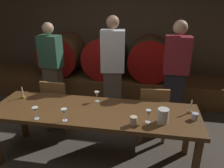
{
  "coord_description": "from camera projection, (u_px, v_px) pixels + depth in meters",
  "views": [
    {
      "loc": [
        0.93,
        -2.05,
        2.07
      ],
      "look_at": [
        0.42,
        0.85,
        0.89
      ],
      "focal_mm": 35.28,
      "sensor_mm": 36.0,
      "label": 1
    }
  ],
  "objects": [
    {
      "name": "wine_glass_far_right",
      "position": [
        148.0,
        114.0,
        2.44
      ],
      "size": [
        0.06,
        0.06,
        0.16
      ],
      "color": "white",
      "rests_on": "dining_table"
    },
    {
      "name": "candle_left",
      "position": [
        23.0,
        95.0,
        3.05
      ],
      "size": [
        0.05,
        0.05,
        0.18
      ],
      "color": "olive",
      "rests_on": "dining_table"
    },
    {
      "name": "wine_barrel_left",
      "position": [
        62.0,
        54.0,
        4.79
      ],
      "size": [
        0.86,
        0.78,
        0.86
      ],
      "color": "brown",
      "rests_on": "barrel_shelf"
    },
    {
      "name": "candle_right",
      "position": [
        191.0,
        109.0,
        2.66
      ],
      "size": [
        0.05,
        0.05,
        0.19
      ],
      "color": "olive",
      "rests_on": "dining_table"
    },
    {
      "name": "guest_right",
      "position": [
        175.0,
        76.0,
        3.46
      ],
      "size": [
        0.38,
        0.24,
        1.75
      ],
      "rotation": [
        0.0,
        0.0,
        3.14
      ],
      "color": "black",
      "rests_on": "ground"
    },
    {
      "name": "chair_left",
      "position": [
        58.0,
        103.0,
        3.48
      ],
      "size": [
        0.42,
        0.42,
        0.88
      ],
      "rotation": [
        0.0,
        0.0,
        3.1
      ],
      "color": "olive",
      "rests_on": "ground"
    },
    {
      "name": "wine_barrel_right",
      "position": [
        150.0,
        58.0,
        4.49
      ],
      "size": [
        0.86,
        0.78,
        0.86
      ],
      "color": "brown",
      "rests_on": "barrel_shelf"
    },
    {
      "name": "guest_left",
      "position": [
        52.0,
        68.0,
        3.98
      ],
      "size": [
        0.41,
        0.29,
        1.66
      ],
      "rotation": [
        0.0,
        0.0,
        3.0
      ],
      "color": "brown",
      "rests_on": "ground"
    },
    {
      "name": "cup_center",
      "position": [
        134.0,
        121.0,
        2.41
      ],
      "size": [
        0.08,
        0.08,
        0.1
      ],
      "primitive_type": "cylinder",
      "color": "beige",
      "rests_on": "dining_table"
    },
    {
      "name": "wine_glass_center_right",
      "position": [
        97.0,
        95.0,
        2.93
      ],
      "size": [
        0.07,
        0.07,
        0.14
      ],
      "color": "silver",
      "rests_on": "dining_table"
    },
    {
      "name": "barrel_shelf",
      "position": [
        105.0,
        85.0,
        4.88
      ],
      "size": [
        5.86,
        0.9,
        0.46
      ],
      "primitive_type": "cube",
      "color": "brown",
      "rests_on": "ground"
    },
    {
      "name": "chair_right",
      "position": [
        153.0,
        111.0,
        3.25
      ],
      "size": [
        0.44,
        0.44,
        0.88
      ],
      "rotation": [
        0.0,
        0.0,
        3.25
      ],
      "color": "olive",
      "rests_on": "ground"
    },
    {
      "name": "wine_glass_center_left",
      "position": [
        64.0,
        112.0,
        2.47
      ],
      "size": [
        0.07,
        0.07,
        0.15
      ],
      "color": "white",
      "rests_on": "dining_table"
    },
    {
      "name": "wine_barrel_center",
      "position": [
        105.0,
        56.0,
        4.64
      ],
      "size": [
        0.86,
        0.78,
        0.86
      ],
      "color": "brown",
      "rests_on": "barrel_shelf"
    },
    {
      "name": "cup_right",
      "position": [
        195.0,
        116.0,
        2.52
      ],
      "size": [
        0.08,
        0.08,
        0.08
      ],
      "primitive_type": "cylinder",
      "color": "silver",
      "rests_on": "dining_table"
    },
    {
      "name": "back_wall",
      "position": [
        109.0,
        34.0,
        5.0
      ],
      "size": [
        6.51,
        0.24,
        2.52
      ],
      "primitive_type": "cube",
      "color": "brown",
      "rests_on": "ground"
    },
    {
      "name": "pitcher",
      "position": [
        163.0,
        116.0,
        2.44
      ],
      "size": [
        0.13,
        0.13,
        0.17
      ],
      "color": "white",
      "rests_on": "dining_table"
    },
    {
      "name": "guest_center",
      "position": [
        113.0,
        70.0,
        3.64
      ],
      "size": [
        0.41,
        0.29,
        1.8
      ],
      "rotation": [
        0.0,
        0.0,
        3.28
      ],
      "color": "brown",
      "rests_on": "ground"
    },
    {
      "name": "dining_table",
      "position": [
        94.0,
        115.0,
        2.76
      ],
      "size": [
        2.59,
        0.76,
        0.75
      ],
      "color": "brown",
      "rests_on": "ground"
    },
    {
      "name": "wine_glass_far_left",
      "position": [
        35.0,
        110.0,
        2.51
      ],
      "size": [
        0.07,
        0.07,
        0.15
      ],
      "color": "silver",
      "rests_on": "dining_table"
    }
  ]
}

